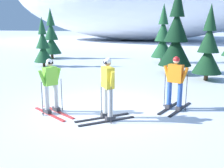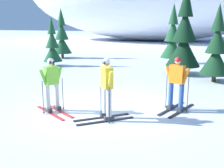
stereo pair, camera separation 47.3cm
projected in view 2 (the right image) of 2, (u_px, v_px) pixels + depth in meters
name	position (u px, v px, depth m)	size (l,w,h in m)	color
ground_plane	(108.00, 108.00, 8.96)	(120.00, 120.00, 0.00)	white
skier_orange_jacket	(177.00, 83.00, 8.53)	(1.13, 1.77, 1.74)	black
skier_lime_jacket	(52.00, 84.00, 8.45)	(1.61, 1.33, 1.71)	red
skier_yellow_jacket	(107.00, 88.00, 7.76)	(1.65, 1.37, 1.81)	black
pine_tree_far_left	(62.00, 37.00, 20.45)	(1.43, 1.43, 3.71)	#47301E
pine_tree_left	(52.00, 46.00, 16.92)	(1.17, 1.17, 3.04)	#47301E
pine_tree_center_left	(173.00, 39.00, 17.90)	(1.51, 1.51, 3.91)	#47301E
pine_tree_center	(184.00, 38.00, 14.14)	(1.77, 1.77, 4.59)	#47301E
pine_tree_center_right	(216.00, 50.00, 12.52)	(1.39, 1.39, 3.59)	#47301E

